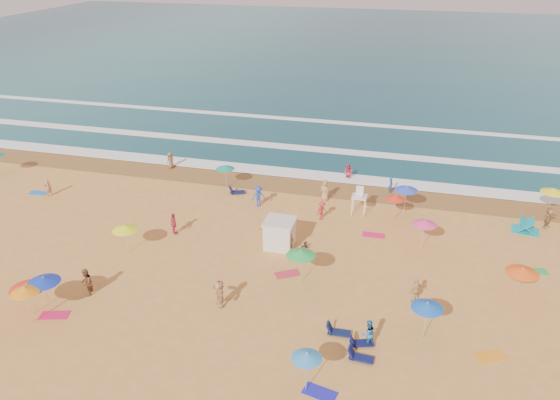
# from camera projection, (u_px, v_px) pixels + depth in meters

# --- Properties ---
(ground) EXTENTS (220.00, 220.00, 0.00)m
(ground) POSITION_uv_depth(u_px,v_px,m) (267.00, 255.00, 39.18)
(ground) COLOR gold
(ground) RESTS_ON ground
(ocean) EXTENTS (220.00, 140.00, 0.18)m
(ocean) POSITION_uv_depth(u_px,v_px,m) (378.00, 49.00, 112.49)
(ocean) COLOR #0C4756
(ocean) RESTS_ON ground
(wet_sand) EXTENTS (220.00, 220.00, 0.00)m
(wet_sand) POSITION_uv_depth(u_px,v_px,m) (304.00, 186.00, 50.09)
(wet_sand) COLOR olive
(wet_sand) RESTS_ON ground
(surf_foam) EXTENTS (200.00, 18.70, 0.05)m
(surf_foam) POSITION_uv_depth(u_px,v_px,m) (322.00, 152.00, 57.74)
(surf_foam) COLOR white
(surf_foam) RESTS_ON ground
(cabana) EXTENTS (2.00, 2.00, 2.00)m
(cabana) POSITION_uv_depth(u_px,v_px,m) (280.00, 234.00, 39.86)
(cabana) COLOR silver
(cabana) RESTS_ON ground
(cabana_roof) EXTENTS (2.20, 2.20, 0.12)m
(cabana_roof) POSITION_uv_depth(u_px,v_px,m) (280.00, 221.00, 39.40)
(cabana_roof) COLOR silver
(cabana_roof) RESTS_ON cabana
(bicycle) EXTENTS (0.67, 1.57, 0.81)m
(bicycle) POSITION_uv_depth(u_px,v_px,m) (304.00, 246.00, 39.43)
(bicycle) COLOR black
(bicycle) RESTS_ON ground
(lifeguard_stand) EXTENTS (1.20, 1.20, 2.10)m
(lifeguard_stand) POSITION_uv_depth(u_px,v_px,m) (359.00, 202.00, 44.57)
(lifeguard_stand) COLOR white
(lifeguard_stand) RESTS_ON ground
(beach_umbrellas) EXTENTS (55.30, 26.25, 0.69)m
(beach_umbrellas) POSITION_uv_depth(u_px,v_px,m) (326.00, 232.00, 37.67)
(beach_umbrellas) COLOR #FF5D15
(beach_umbrellas) RESTS_ON ground
(loungers) EXTENTS (56.55, 23.90, 0.34)m
(loungers) POSITION_uv_depth(u_px,v_px,m) (323.00, 285.00, 35.48)
(loungers) COLOR #101852
(loungers) RESTS_ON ground
(towels) EXTENTS (48.93, 23.36, 0.03)m
(towels) POSITION_uv_depth(u_px,v_px,m) (288.00, 279.00, 36.36)
(towels) COLOR #DE1B5A
(towels) RESTS_ON ground
(beachgoers) EXTENTS (47.40, 23.88, 2.14)m
(beachgoers) POSITION_uv_depth(u_px,v_px,m) (321.00, 221.00, 42.00)
(beachgoers) COLOR tan
(beachgoers) RESTS_ON ground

